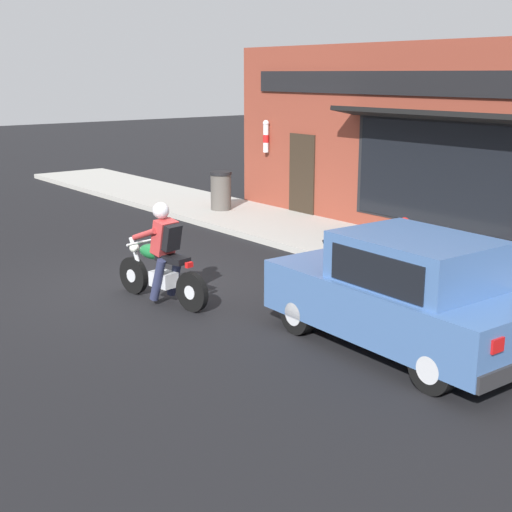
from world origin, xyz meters
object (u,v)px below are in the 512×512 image
(fire_hydrant, at_px, (403,242))
(trash_bin, at_px, (221,190))
(motorcycle_with_rider, at_px, (162,261))
(car_hatchback, at_px, (403,294))

(fire_hydrant, xyz_separation_m, trash_bin, (0.57, 6.50, 0.06))
(motorcycle_with_rider, distance_m, trash_bin, 7.26)
(car_hatchback, bearing_deg, trash_bin, 68.48)
(motorcycle_with_rider, height_order, fire_hydrant, motorcycle_with_rider)
(motorcycle_with_rider, distance_m, fire_hydrant, 4.56)
(trash_bin, bearing_deg, fire_hydrant, -94.99)
(car_hatchback, height_order, fire_hydrant, car_hatchback)
(motorcycle_with_rider, bearing_deg, fire_hydrant, -15.17)
(fire_hydrant, relative_size, trash_bin, 0.90)
(fire_hydrant, bearing_deg, trash_bin, 85.01)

